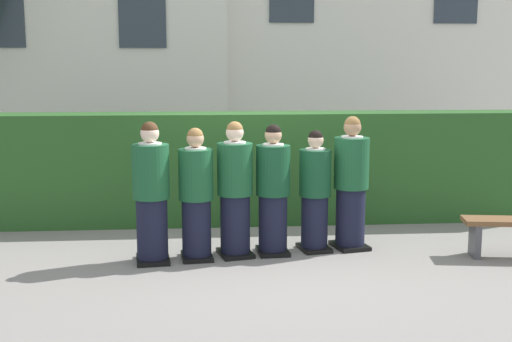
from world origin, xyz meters
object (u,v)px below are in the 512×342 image
Objects in this scene: student_front_row_3 at (273,193)px; student_front_row_5 at (351,186)px; student_front_row_0 at (151,196)px; student_front_row_4 at (315,194)px; student_front_row_2 at (235,192)px; student_front_row_1 at (196,197)px.

student_front_row_5 is at bearing 9.45° from student_front_row_3.
student_front_row_0 is at bearing -170.82° from student_front_row_3.
student_front_row_5 is at bearing 8.15° from student_front_row_4.
student_front_row_1 is at bearing -168.25° from student_front_row_2.
student_front_row_2 is (1.00, 0.18, -0.01)m from student_front_row_0.
student_front_row_0 is at bearing -170.44° from student_front_row_4.
student_front_row_5 is (1.01, 0.17, 0.04)m from student_front_row_3.
student_front_row_3 is 1.06× the size of student_front_row_4.
student_front_row_0 is at bearing -169.68° from student_front_row_2.
student_front_row_3 is (0.94, 0.15, 0.01)m from student_front_row_1.
student_front_row_1 is 0.48m from student_front_row_2.
student_front_row_2 is at bearing -173.27° from student_front_row_3.
student_front_row_2 is at bearing -171.41° from student_front_row_5.
student_front_row_1 is 0.99× the size of student_front_row_3.
student_front_row_4 is at bearing -171.85° from student_front_row_5.
student_front_row_2 is 1.03× the size of student_front_row_3.
student_front_row_0 is 1.10× the size of student_front_row_4.
student_front_row_2 is (0.47, 0.10, 0.03)m from student_front_row_1.
student_front_row_1 is 1.99m from student_front_row_5.
student_front_row_4 is (1.01, 0.16, -0.06)m from student_front_row_2.
student_front_row_3 is (0.47, 0.06, -0.02)m from student_front_row_2.
student_front_row_3 reaches higher than student_front_row_1.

